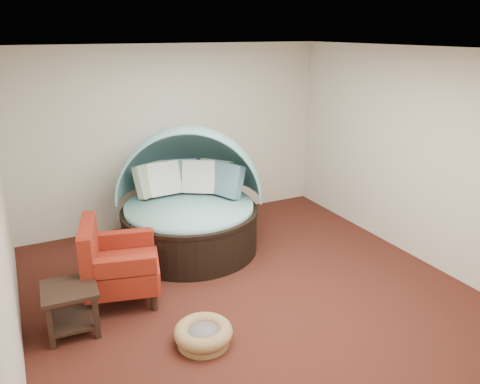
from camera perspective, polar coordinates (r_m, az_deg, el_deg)
name	(u,v)px	position (r m, az deg, el deg)	size (l,w,h in m)	color
floor	(246,288)	(5.84, 0.70, -11.64)	(5.00, 5.00, 0.00)	#461C14
wall_back	(174,136)	(7.50, -8.04, 6.76)	(5.00, 5.00, 0.00)	beige
wall_front	(415,280)	(3.41, 20.61, -10.01)	(5.00, 5.00, 0.00)	beige
wall_right	(411,154)	(6.73, 20.12, 4.35)	(5.00, 5.00, 0.00)	beige
ceiling	(247,49)	(5.01, 0.84, 17.01)	(5.00, 5.00, 0.00)	white
canopy_daybed	(189,193)	(6.61, -6.21, -0.16)	(2.53, 2.50, 1.75)	black
pet_basket	(203,334)	(4.90, -4.50, -16.88)	(0.75, 0.75, 0.21)	olive
red_armchair	(116,264)	(5.60, -14.91, -8.46)	(1.01, 1.01, 0.98)	black
side_table	(71,303)	(5.23, -19.91, -12.62)	(0.57, 0.57, 0.52)	black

